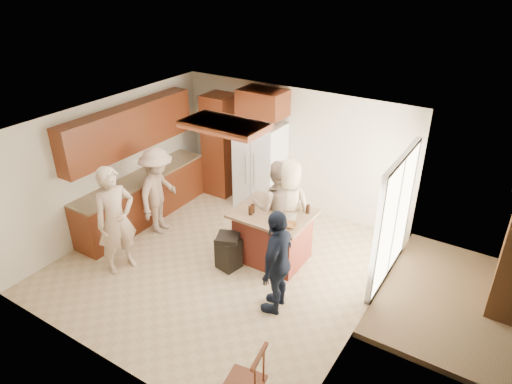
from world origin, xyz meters
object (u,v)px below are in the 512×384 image
Objects in this scene: trash_bin at (228,251)px; kitchen_island at (273,235)px; refrigerator at (260,166)px; person_side_right at (277,262)px; person_front_left at (116,220)px; person_behind_left at (277,208)px; person_counter at (158,191)px; person_behind_right at (287,208)px.

kitchen_island is at bearing 50.80° from trash_bin.
person_side_right is at bearing -53.76° from refrigerator.
person_front_left is 2.60m from kitchen_island.
refrigerator reaches higher than person_side_right.
person_front_left reaches higher than person_behind_left.
person_behind_left is 1.11m from trash_bin.
person_front_left reaches higher than person_counter.
refrigerator reaches higher than person_behind_left.
person_side_right is (0.59, -1.35, -0.05)m from person_behind_right.
person_counter is 2.31m from kitchen_island.
person_front_left is 2.67m from person_behind_left.
person_behind_right is 2.44m from person_counter.
kitchen_island is (2.26, 0.34, -0.37)m from person_counter.
person_side_right is 1.29m from kitchen_island.
person_behind_right is at bearing -89.03° from person_counter.
person_front_left is 1.10× the size of person_counter.
person_counter is 2.67× the size of trash_bin.
person_behind_right is 0.53m from kitchen_island.
person_side_right is (2.69, 0.53, -0.10)m from person_front_left.
refrigerator is at bearing 1.44° from person_front_left.
person_front_left is at bearing -142.09° from kitchen_island.
person_front_left reaches higher than person_side_right.
person_behind_right is (2.11, 1.89, -0.04)m from person_front_left.
refrigerator reaches higher than trash_bin.
trash_bin is at bearing 53.72° from person_behind_right.
person_behind_right reaches higher than person_counter.
person_behind_left is 1.36× the size of kitchen_island.
trash_bin is at bearing -119.10° from person_side_right.
person_counter is (-0.24, 1.23, -0.08)m from person_front_left.
person_counter is at bearing -10.60° from person_behind_left.
person_side_right is at bearing 94.51° from person_behind_left.
kitchen_island is at bearing 80.41° from person_behind_left.
trash_bin is at bearing -129.20° from kitchen_island.
person_front_left reaches higher than refrigerator.
person_side_right is 0.99× the size of person_counter.
person_behind_right is at bearing 175.38° from person_behind_left.
refrigerator is at bearing 128.19° from kitchen_island.
person_counter reaches higher than trash_bin.
person_side_right is 1.35m from trash_bin.
person_counter is 1.31× the size of kitchen_island.
person_behind_left is at bearing 106.12° from kitchen_island.
trash_bin is at bearing -71.86° from refrigerator.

